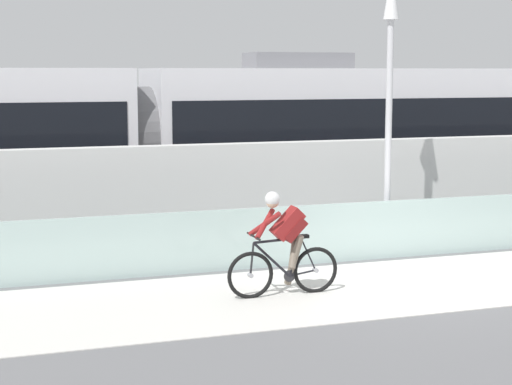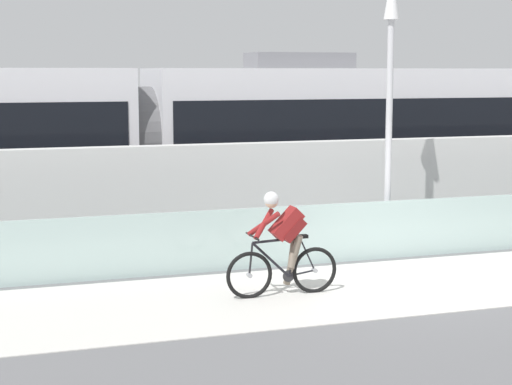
# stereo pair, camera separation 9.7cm
# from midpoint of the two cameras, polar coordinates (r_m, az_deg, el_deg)

# --- Properties ---
(ground_plane) EXTENTS (200.00, 200.00, 0.00)m
(ground_plane) POSITION_cam_midpoint_polar(r_m,az_deg,el_deg) (13.75, 10.32, -6.14)
(ground_plane) COLOR slate
(bike_path_deck) EXTENTS (32.00, 3.20, 0.01)m
(bike_path_deck) POSITION_cam_midpoint_polar(r_m,az_deg,el_deg) (13.74, 10.32, -6.12)
(bike_path_deck) COLOR silver
(bike_path_deck) RESTS_ON ground
(glass_parapet) EXTENTS (32.00, 0.05, 1.06)m
(glass_parapet) POSITION_cam_midpoint_polar(r_m,az_deg,el_deg) (15.24, 7.02, -2.62)
(glass_parapet) COLOR #ADC6C1
(glass_parapet) RESTS_ON ground
(concrete_barrier_wall) EXTENTS (32.00, 0.36, 2.02)m
(concrete_barrier_wall) POSITION_cam_midpoint_polar(r_m,az_deg,el_deg) (16.78, 4.41, 0.07)
(concrete_barrier_wall) COLOR silver
(concrete_barrier_wall) RESTS_ON ground
(tram_rail_near) EXTENTS (32.00, 0.08, 0.01)m
(tram_rail_near) POSITION_cam_midpoint_polar(r_m,az_deg,el_deg) (19.22, 1.49, -1.91)
(tram_rail_near) COLOR #595654
(tram_rail_near) RESTS_ON ground
(tram_rail_far) EXTENTS (32.00, 0.08, 0.01)m
(tram_rail_far) POSITION_cam_midpoint_polar(r_m,az_deg,el_deg) (20.55, 0.13, -1.25)
(tram_rail_far) COLOR #595654
(tram_rail_far) RESTS_ON ground
(tram) EXTENTS (22.56, 2.54, 3.81)m
(tram) POSITION_cam_midpoint_polar(r_m,az_deg,el_deg) (18.86, -8.12, 3.61)
(tram) COLOR silver
(tram) RESTS_ON ground
(cyclist_on_bike) EXTENTS (1.77, 0.58, 1.61)m
(cyclist_on_bike) POSITION_cam_midpoint_polar(r_m,az_deg,el_deg) (12.68, 1.69, -3.60)
(cyclist_on_bike) COLOR black
(cyclist_on_bike) RESTS_ON ground
(lamp_post_antenna) EXTENTS (0.28, 0.28, 5.20)m
(lamp_post_antenna) POSITION_cam_midpoint_polar(r_m,az_deg,el_deg) (15.53, 8.87, 7.80)
(lamp_post_antenna) COLOR gray
(lamp_post_antenna) RESTS_ON ground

